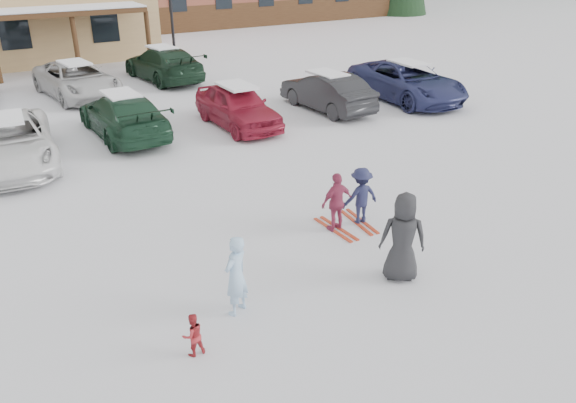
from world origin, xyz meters
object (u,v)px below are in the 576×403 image
bystander_dark (403,237)px  parked_car_2 (9,142)px  child_navy (361,196)px  parked_car_11 (163,64)px  parked_car_5 (327,92)px  parked_car_3 (123,115)px  parked_car_6 (407,81)px  toddler_red (193,335)px  parked_car_10 (77,80)px  parked_car_4 (237,106)px  child_magenta (337,202)px  adult_skier (236,276)px

bystander_dark → parked_car_2: bystander_dark is taller
child_navy → parked_car_11: 16.54m
parked_car_5 → parked_car_3: bearing=-9.5°
parked_car_2 → parked_car_6: size_ratio=0.94×
parked_car_2 → parked_car_11: size_ratio=0.98×
toddler_red → parked_car_5: (9.85, 10.79, 0.35)m
toddler_red → parked_car_10: (1.91, 17.79, 0.35)m
parked_car_6 → parked_car_4: bearing=-179.9°
bystander_dark → parked_car_10: 17.90m
parked_car_2 → parked_car_10: 7.99m
toddler_red → child_navy: bearing=-156.9°
toddler_red → parked_car_4: bearing=-121.0°
toddler_red → child_magenta: (4.44, 2.37, 0.32)m
adult_skier → parked_car_10: bearing=-121.3°
parked_car_10 → parked_car_5: bearing=-49.3°
parked_car_5 → parked_car_11: parked_car_11 is taller
toddler_red → parked_car_3: 11.83m
parked_car_11 → toddler_red: bearing=66.1°
child_navy → parked_car_3: parked_car_3 is taller
toddler_red → child_navy: 5.67m
child_navy → bystander_dark: bystander_dark is taller
parked_car_6 → toddler_red: bearing=-140.6°
parked_car_6 → parked_car_11: bearing=133.3°
parked_car_5 → parked_car_10: 10.59m
parked_car_2 → child_navy: bearing=-46.8°
bystander_dark → child_magenta: bearing=-55.1°
parked_car_2 → parked_car_5: parked_car_2 is taller
child_magenta → parked_car_10: bearing=-83.4°
toddler_red → parked_car_10: size_ratio=0.15×
parked_car_2 → parked_car_10: parked_car_2 is taller
bystander_dark → parked_car_11: 18.92m
child_magenta → parked_car_5: parked_car_5 is taller
bystander_dark → parked_car_5: bearing=-80.3°
child_magenta → parked_car_11: bearing=-98.4°
bystander_dark → parked_car_10: bearing=-45.3°
bystander_dark → parked_car_2: 12.01m
child_navy → parked_car_6: size_ratio=0.25×
adult_skier → toddler_red: bearing=2.9°
parked_car_4 → parked_car_11: parked_car_11 is taller
bystander_dark → adult_skier: bearing=26.1°
parked_car_2 → parked_car_3: parked_car_2 is taller
parked_car_3 → parked_car_4: 3.90m
child_magenta → parked_car_11: (1.63, 16.54, 0.07)m
child_magenta → parked_car_3: (-2.28, 9.25, 0.03)m
parked_car_6 → parked_car_10: 13.78m
child_navy → parked_car_4: 8.30m
child_magenta → parked_car_2: size_ratio=0.27×
adult_skier → parked_car_6: size_ratio=0.27×
bystander_dark → parked_car_3: bearing=-42.4°
adult_skier → toddler_red: size_ratio=2.01×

